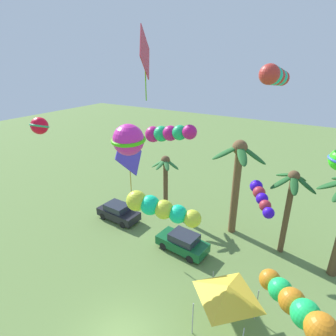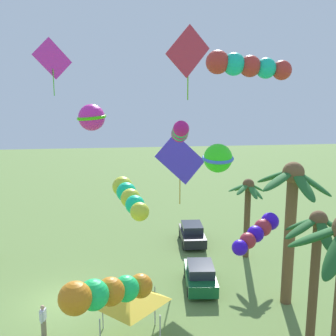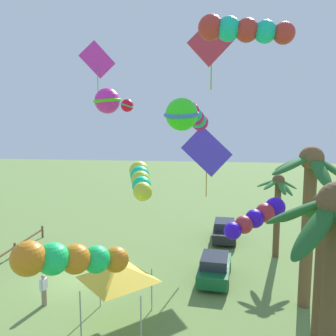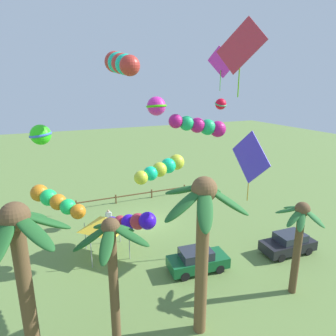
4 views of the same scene
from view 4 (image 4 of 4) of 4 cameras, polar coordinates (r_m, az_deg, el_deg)
The scene contains 21 objects.
ground_plane at distance 27.06m, azimuth -4.26°, elevation -10.29°, with size 120.00×120.00×0.00m, color olive.
palm_tree_0 at distance 13.33m, azimuth -10.60°, elevation -16.39°, with size 3.11×3.34×6.59m.
palm_tree_1 at distance 18.45m, azimuth 23.80°, elevation -10.64°, with size 2.55×2.78×5.67m.
palm_tree_2 at distance 13.73m, azimuth 6.60°, elevation -10.81°, with size 4.01×4.09×8.00m.
palm_tree_3 at distance 13.43m, azimuth -26.33°, elevation -14.30°, with size 4.10×3.87×7.58m.
rail_fence at distance 31.73m, azimuth -6.47°, elevation -5.16°, with size 11.93×0.12×0.95m.
parked_car_0 at distance 23.89m, azimuth 21.97°, elevation -13.18°, with size 3.98×1.89×1.51m.
parked_car_1 at distance 20.52m, azimuth 5.62°, elevation -17.05°, with size 4.04×2.05×1.51m.
spectator_0 at distance 26.33m, azimuth -11.26°, elevation -9.38°, with size 0.54×0.29×1.59m.
festival_tent at distance 21.77m, azimuth -11.83°, elevation -10.13°, with size 2.86×2.86×2.85m.
kite_diamond_0 at distance 28.76m, azimuth 10.09°, elevation 19.18°, with size 1.37×2.49×3.91m.
kite_ball_1 at distance 25.65m, azimuth 10.03°, elevation 11.92°, with size 1.07×1.05×0.91m.
kite_tube_2 at distance 21.50m, azimuth -1.19°, elevation -0.10°, with size 4.16×1.89×1.66m.
kite_tube_3 at distance 18.76m, azimuth 6.11°, elevation 8.01°, with size 3.74×1.29×1.53m.
kite_diamond_4 at distance 20.77m, azimuth 15.43°, elevation 1.86°, with size 0.61×3.48×4.84m.
kite_ball_5 at distance 16.36m, azimuth -23.13°, elevation 5.86°, with size 1.25×1.24×1.02m.
kite_tube_6 at distance 15.33m, azimuth -7.02°, elevation -10.17°, with size 2.12×2.67×1.51m.
kite_tube_7 at distance 14.67m, azimuth -9.01°, elevation 19.12°, with size 1.04×3.78×1.26m.
kite_ball_8 at distance 22.66m, azimuth -2.23°, elevation 11.72°, with size 1.85×1.86×1.41m.
kite_tube_9 at distance 21.60m, azimuth -20.62°, elevation -5.88°, with size 3.30×3.49×1.90m.
kite_diamond_10 at distance 19.24m, azimuth 13.72°, elevation 21.50°, with size 1.48×2.94×4.51m.
Camera 4 is at (7.95, 23.02, 11.79)m, focal length 31.96 mm.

